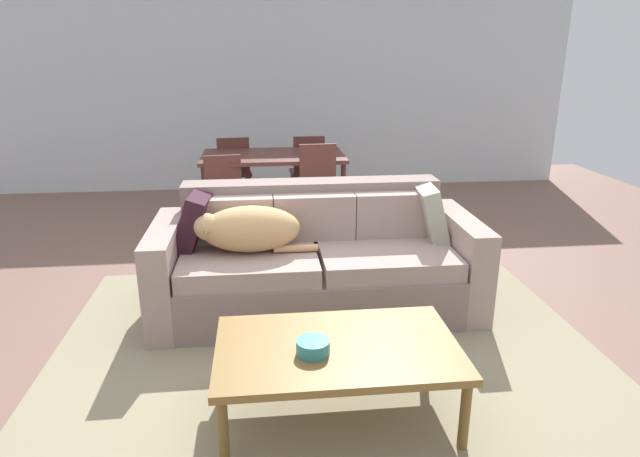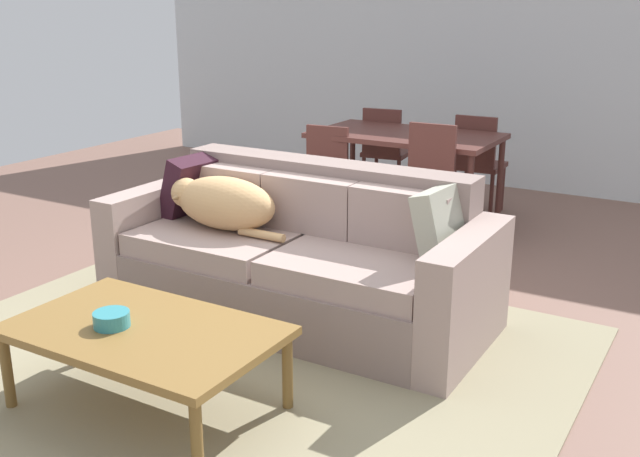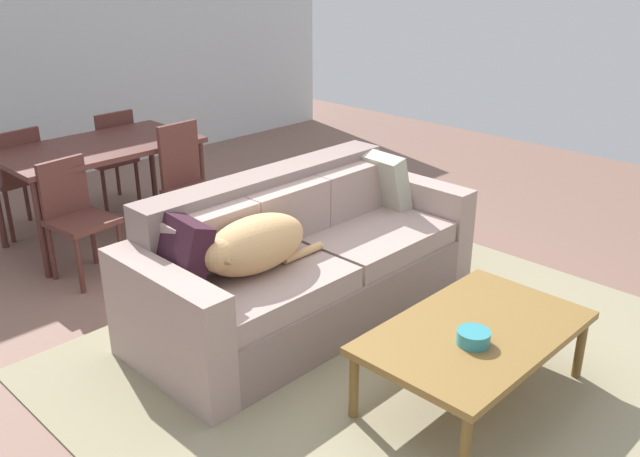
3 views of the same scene
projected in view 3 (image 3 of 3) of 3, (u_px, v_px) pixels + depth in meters
name	position (u px, v px, depth m)	size (l,w,h in m)	color
ground_plane	(306.00, 328.00, 4.24)	(10.00, 10.00, 0.00)	#7F5C4F
back_partition	(4.00, 47.00, 6.31)	(8.00, 0.12, 2.70)	silver
area_rug	(412.00, 364.00, 3.86)	(3.43, 3.24, 0.01)	gray
couch	(302.00, 263.00, 4.32)	(2.30, 0.97, 0.89)	gray
dog_on_left_cushion	(253.00, 245.00, 3.81)	(0.84, 0.34, 0.32)	tan
throw_pillow_by_left_arm	(179.00, 254.00, 3.66)	(0.13, 0.40, 0.40)	#321622
throw_pillow_by_right_arm	(383.00, 181.00, 4.80)	(0.12, 0.40, 0.40)	#ABAD97
coffee_table	(475.00, 336.00, 3.45)	(1.22, 0.75, 0.41)	olive
bowl_on_coffee_table	(473.00, 337.00, 3.30)	(0.16, 0.16, 0.07)	teal
dining_table	(99.00, 153.00, 5.34)	(1.49, 0.86, 0.78)	#552C26
dining_chair_near_left	(76.00, 213.00, 4.76)	(0.44, 0.44, 0.85)	#552C26
dining_chair_near_right	(189.00, 180.00, 5.32)	(0.42, 0.42, 0.95)	#552C26
dining_chair_far_left	(17.00, 175.00, 5.48)	(0.44, 0.44, 0.89)	#552C26
dining_chair_far_right	(112.00, 154.00, 6.09)	(0.41, 0.41, 0.88)	#552C26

